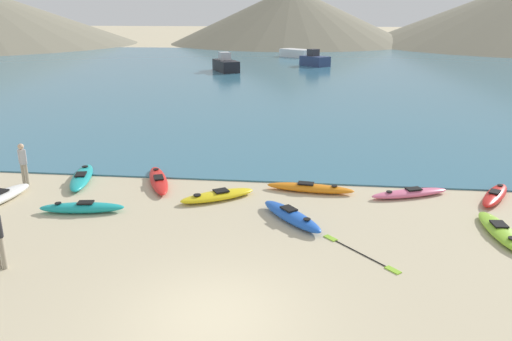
% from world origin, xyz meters
% --- Properties ---
extents(ground_plane, '(400.00, 400.00, 0.00)m').
position_xyz_m(ground_plane, '(0.00, 0.00, 0.00)').
color(ground_plane, '#C6B793').
extents(bay_water, '(160.00, 70.00, 0.06)m').
position_xyz_m(bay_water, '(0.00, 44.09, 0.03)').
color(bay_water, teal).
rests_on(bay_water, ground_plane).
extents(far_hill_midleft, '(48.23, 48.23, 10.85)m').
position_xyz_m(far_hill_midleft, '(-3.13, 95.20, 5.42)').
color(far_hill_midleft, gray).
rests_on(far_hill_midleft, ground_plane).
extents(kayak_on_sand_0, '(1.91, 3.40, 0.35)m').
position_xyz_m(kayak_on_sand_0, '(-3.84, 8.45, 0.15)').
color(kayak_on_sand_0, red).
rests_on(kayak_on_sand_0, ground_plane).
extents(kayak_on_sand_1, '(2.86, 1.01, 0.38)m').
position_xyz_m(kayak_on_sand_1, '(-5.52, 5.36, 0.17)').
color(kayak_on_sand_1, teal).
rests_on(kayak_on_sand_1, ground_plane).
extents(kayak_on_sand_2, '(3.02, 1.66, 0.31)m').
position_xyz_m(kayak_on_sand_2, '(5.64, 8.17, 0.13)').
color(kayak_on_sand_2, '#E5668C').
rests_on(kayak_on_sand_2, ground_plane).
extents(kayak_on_sand_3, '(2.34, 2.71, 0.41)m').
position_xyz_m(kayak_on_sand_3, '(1.48, 5.45, 0.18)').
color(kayak_on_sand_3, blue).
rests_on(kayak_on_sand_3, ground_plane).
extents(kayak_on_sand_4, '(0.92, 2.97, 0.32)m').
position_xyz_m(kayak_on_sand_4, '(7.78, 5.15, 0.14)').
color(kayak_on_sand_4, '#8CCC2D').
rests_on(kayak_on_sand_4, ground_plane).
extents(kayak_on_sand_5, '(2.75, 2.16, 0.33)m').
position_xyz_m(kayak_on_sand_5, '(-1.24, 7.07, 0.15)').
color(kayak_on_sand_5, yellow).
rests_on(kayak_on_sand_5, ground_plane).
extents(kayak_on_sand_6, '(3.30, 0.98, 0.35)m').
position_xyz_m(kayak_on_sand_6, '(2.04, 8.24, 0.15)').
color(kayak_on_sand_6, orange).
rests_on(kayak_on_sand_6, ground_plane).
extents(kayak_on_sand_8, '(1.87, 2.68, 0.35)m').
position_xyz_m(kayak_on_sand_8, '(8.63, 8.26, 0.15)').
color(kayak_on_sand_8, red).
rests_on(kayak_on_sand_8, ground_plane).
extents(kayak_on_sand_9, '(1.60, 3.37, 0.36)m').
position_xyz_m(kayak_on_sand_9, '(-6.95, 8.41, 0.16)').
color(kayak_on_sand_9, teal).
rests_on(kayak_on_sand_9, ground_plane).
extents(person_near_waterline, '(0.33, 0.29, 1.64)m').
position_xyz_m(person_near_waterline, '(-8.93, 7.77, 0.94)').
color(person_near_waterline, gray).
rests_on(person_near_waterline, ground_plane).
extents(moored_boat_0, '(3.63, 4.79, 2.01)m').
position_xyz_m(moored_boat_0, '(-7.65, 45.10, 0.76)').
color(moored_boat_0, black).
rests_on(moored_boat_0, bay_water).
extents(moored_boat_1, '(3.76, 3.76, 1.94)m').
position_xyz_m(moored_boat_1, '(1.96, 51.76, 0.74)').
color(moored_boat_1, navy).
rests_on(moored_boat_1, bay_water).
extents(moored_boat_2, '(4.96, 4.60, 1.09)m').
position_xyz_m(moored_boat_2, '(-0.69, 63.21, 0.60)').
color(moored_boat_2, white).
rests_on(moored_boat_2, bay_water).
extents(loose_paddle, '(2.00, 2.18, 0.03)m').
position_xyz_m(loose_paddle, '(3.49, 3.43, 0.01)').
color(loose_paddle, black).
rests_on(loose_paddle, ground_plane).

